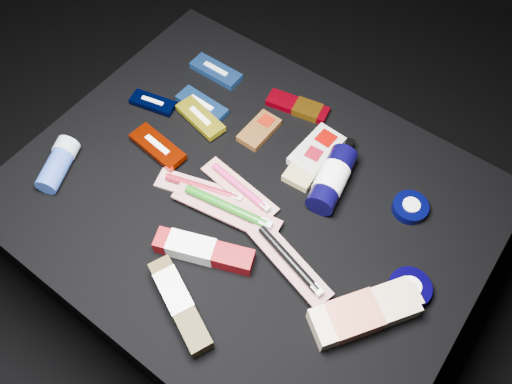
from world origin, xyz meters
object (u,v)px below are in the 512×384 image
Objects in this scene: bodywash_bottle at (362,314)px; toothpaste_carton_red at (200,250)px; lotion_bottle at (332,179)px; deodorant_stick at (58,164)px.

bodywash_bottle is 0.33m from toothpaste_carton_red.
lotion_bottle is at bearing 167.48° from bodywash_bottle.
lotion_bottle is 1.50× the size of deodorant_stick.
lotion_bottle reaches higher than bodywash_bottle.
lotion_bottle reaches higher than deodorant_stick.
bodywash_bottle is 0.71m from deodorant_stick.
bodywash_bottle reaches higher than toothpaste_carton_red.
toothpaste_carton_red is at bearing -123.80° from lotion_bottle.
bodywash_bottle is 1.55× the size of deodorant_stick.
deodorant_stick is (-0.70, -0.10, 0.00)m from bodywash_bottle.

